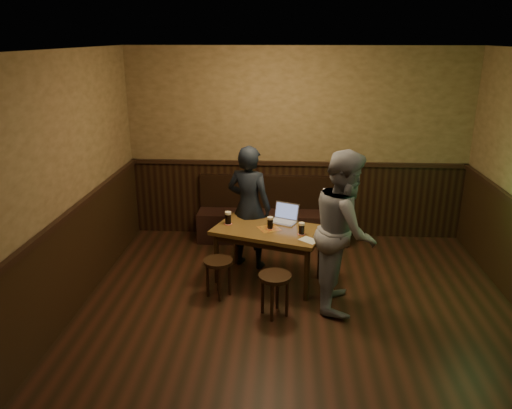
{
  "coord_description": "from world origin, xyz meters",
  "views": [
    {
      "loc": [
        -0.15,
        -4.25,
        2.93
      ],
      "look_at": [
        -0.5,
        1.3,
        1.04
      ],
      "focal_mm": 35.0,
      "sensor_mm": 36.0,
      "label": 1
    }
  ],
  "objects_px": {
    "stool_left": "(218,267)",
    "pint_right": "(302,228)",
    "person_grey": "(345,230)",
    "pint_mid": "(270,223)",
    "pub_table": "(269,236)",
    "bench": "(272,220)",
    "person_suit": "(249,207)",
    "pint_left": "(228,218)",
    "laptop": "(285,217)",
    "stool_right": "(275,283)"
  },
  "relations": [
    {
      "from": "pub_table",
      "to": "stool_right",
      "type": "relative_size",
      "value": 3.03
    },
    {
      "from": "pint_right",
      "to": "person_grey",
      "type": "relative_size",
      "value": 0.08
    },
    {
      "from": "bench",
      "to": "stool_left",
      "type": "height_order",
      "value": "bench"
    },
    {
      "from": "pub_table",
      "to": "person_grey",
      "type": "relative_size",
      "value": 0.82
    },
    {
      "from": "stool_left",
      "to": "laptop",
      "type": "bearing_deg",
      "value": 42.1
    },
    {
      "from": "bench",
      "to": "person_grey",
      "type": "height_order",
      "value": "person_grey"
    },
    {
      "from": "person_suit",
      "to": "stool_left",
      "type": "bearing_deg",
      "value": 90.43
    },
    {
      "from": "stool_left",
      "to": "stool_right",
      "type": "bearing_deg",
      "value": -29.87
    },
    {
      "from": "stool_right",
      "to": "pint_mid",
      "type": "height_order",
      "value": "pint_mid"
    },
    {
      "from": "stool_right",
      "to": "laptop",
      "type": "relative_size",
      "value": 1.22
    },
    {
      "from": "person_grey",
      "to": "bench",
      "type": "bearing_deg",
      "value": 29.92
    },
    {
      "from": "laptop",
      "to": "bench",
      "type": "bearing_deg",
      "value": 123.66
    },
    {
      "from": "pint_mid",
      "to": "pint_left",
      "type": "bearing_deg",
      "value": 166.99
    },
    {
      "from": "pub_table",
      "to": "laptop",
      "type": "bearing_deg",
      "value": 73.06
    },
    {
      "from": "bench",
      "to": "stool_left",
      "type": "xyz_separation_m",
      "value": [
        -0.57,
        -1.77,
        0.06
      ]
    },
    {
      "from": "pint_right",
      "to": "person_grey",
      "type": "distance_m",
      "value": 0.59
    },
    {
      "from": "person_suit",
      "to": "pub_table",
      "type": "bearing_deg",
      "value": 141.7
    },
    {
      "from": "bench",
      "to": "pint_right",
      "type": "xyz_separation_m",
      "value": [
        0.39,
        -1.5,
        0.46
      ]
    },
    {
      "from": "pint_right",
      "to": "laptop",
      "type": "relative_size",
      "value": 0.37
    },
    {
      "from": "stool_left",
      "to": "pub_table",
      "type": "bearing_deg",
      "value": 36.66
    },
    {
      "from": "pint_left",
      "to": "person_suit",
      "type": "distance_m",
      "value": 0.39
    },
    {
      "from": "person_grey",
      "to": "pint_mid",
      "type": "bearing_deg",
      "value": 63.88
    },
    {
      "from": "bench",
      "to": "laptop",
      "type": "relative_size",
      "value": 5.53
    },
    {
      "from": "stool_right",
      "to": "person_grey",
      "type": "bearing_deg",
      "value": 22.16
    },
    {
      "from": "pub_table",
      "to": "pint_right",
      "type": "distance_m",
      "value": 0.45
    },
    {
      "from": "pint_left",
      "to": "person_grey",
      "type": "bearing_deg",
      "value": -24.87
    },
    {
      "from": "pint_left",
      "to": "pint_mid",
      "type": "xyz_separation_m",
      "value": [
        0.53,
        -0.12,
        -0.01
      ]
    },
    {
      "from": "stool_right",
      "to": "pint_right",
      "type": "bearing_deg",
      "value": 66.03
    },
    {
      "from": "person_suit",
      "to": "person_grey",
      "type": "height_order",
      "value": "person_grey"
    },
    {
      "from": "stool_left",
      "to": "pint_mid",
      "type": "bearing_deg",
      "value": 36.47
    },
    {
      "from": "laptop",
      "to": "person_grey",
      "type": "bearing_deg",
      "value": -25.01
    },
    {
      "from": "pint_left",
      "to": "laptop",
      "type": "height_order",
      "value": "laptop"
    },
    {
      "from": "stool_right",
      "to": "pint_mid",
      "type": "relative_size",
      "value": 3.23
    },
    {
      "from": "pint_mid",
      "to": "bench",
      "type": "bearing_deg",
      "value": 90.53
    },
    {
      "from": "pub_table",
      "to": "pint_left",
      "type": "distance_m",
      "value": 0.56
    },
    {
      "from": "person_suit",
      "to": "pint_left",
      "type": "bearing_deg",
      "value": 71.8
    },
    {
      "from": "pint_left",
      "to": "bench",
      "type": "bearing_deg",
      "value": 67.04
    },
    {
      "from": "pub_table",
      "to": "stool_left",
      "type": "relative_size",
      "value": 3.19
    },
    {
      "from": "pint_mid",
      "to": "laptop",
      "type": "relative_size",
      "value": 0.38
    },
    {
      "from": "bench",
      "to": "stool_left",
      "type": "distance_m",
      "value": 1.87
    },
    {
      "from": "pub_table",
      "to": "pint_right",
      "type": "height_order",
      "value": "pint_right"
    },
    {
      "from": "pint_mid",
      "to": "person_suit",
      "type": "distance_m",
      "value": 0.52
    },
    {
      "from": "stool_left",
      "to": "pint_right",
      "type": "relative_size",
      "value": 3.14
    },
    {
      "from": "pint_mid",
      "to": "laptop",
      "type": "distance_m",
      "value": 0.31
    },
    {
      "from": "stool_right",
      "to": "pint_left",
      "type": "distance_m",
      "value": 1.19
    },
    {
      "from": "bench",
      "to": "pint_right",
      "type": "bearing_deg",
      "value": -75.49
    },
    {
      "from": "pub_table",
      "to": "pint_right",
      "type": "xyz_separation_m",
      "value": [
        0.39,
        -0.15,
        0.17
      ]
    },
    {
      "from": "pint_mid",
      "to": "laptop",
      "type": "bearing_deg",
      "value": 55.61
    },
    {
      "from": "laptop",
      "to": "pint_mid",
      "type": "bearing_deg",
      "value": -100.4
    },
    {
      "from": "pint_mid",
      "to": "laptop",
      "type": "xyz_separation_m",
      "value": [
        0.17,
        0.25,
        -0.02
      ]
    }
  ]
}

